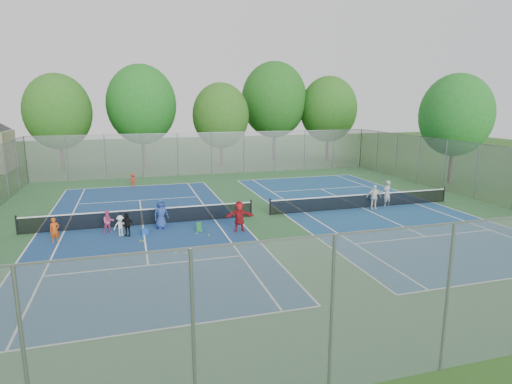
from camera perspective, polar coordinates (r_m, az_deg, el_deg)
ground at (r=26.24m, az=0.62°, el=-3.21°), size 120.00×120.00×0.00m
court_pad at (r=26.24m, az=0.62°, el=-3.20°), size 32.00×32.00×0.01m
court_left at (r=25.16m, az=-14.85°, el=-4.26°), size 10.97×23.77×0.01m
court_right at (r=29.01m, az=13.97°, el=-2.06°), size 10.97×23.77×0.01m
net_left at (r=25.04m, az=-14.90°, el=-3.29°), size 12.87×0.10×0.91m
net_right at (r=28.91m, az=14.01°, el=-1.22°), size 12.87×0.10×0.91m
fence_north at (r=41.17m, az=-5.95°, el=5.12°), size 32.00×0.10×4.00m
fence_south at (r=12.11m, az=24.09°, el=-12.92°), size 32.00×0.10×4.00m
fence_east at (r=34.05m, az=27.35°, el=2.40°), size 0.10×32.00×4.00m
tree_nw at (r=46.67m, az=-24.91°, el=9.69°), size 6.40×6.40×9.58m
tree_nl at (r=47.22m, az=-15.00°, el=11.19°), size 7.20×7.20×10.69m
tree_nc at (r=46.20m, az=-4.73°, el=10.11°), size 6.00×6.00×8.85m
tree_nr at (r=50.93m, az=2.43°, el=12.17°), size 7.60×7.60×11.42m
tree_ne at (r=51.37m, az=9.62°, el=10.82°), size 6.60×6.60×9.77m
tree_side_e at (r=40.16m, az=25.09°, el=9.26°), size 6.00×6.00×9.20m
ball_crate at (r=23.43m, az=-14.60°, el=-5.12°), size 0.37×0.37×0.29m
ball_hopper at (r=23.35m, az=-7.58°, el=-4.65°), size 0.30×0.30×0.48m
student_a at (r=23.42m, az=-25.26°, el=-4.65°), size 0.55×0.47×1.28m
student_b at (r=24.06m, az=-19.09°, el=-3.77°), size 0.71×0.62×1.24m
student_c at (r=23.39m, az=-17.62°, el=-4.31°), size 0.78×0.55×1.10m
student_d at (r=23.19m, az=-16.83°, el=-4.19°), size 0.79×0.62×1.25m
student_e at (r=24.06m, az=-12.55°, el=-2.85°), size 0.96×0.80×1.68m
student_f at (r=22.97m, az=-2.23°, el=-3.28°), size 1.60×0.66×1.68m
child_far_baseline at (r=36.53m, az=-16.08°, el=1.52°), size 0.74×0.48×1.08m
instructor at (r=29.79m, az=17.05°, el=-0.17°), size 0.73×0.57×1.75m
teen_court_b at (r=28.76m, az=15.45°, el=-0.65°), size 1.01×0.62×1.61m
tennis_ball_0 at (r=23.96m, az=-14.78°, el=-5.03°), size 0.07×0.07×0.07m
tennis_ball_1 at (r=19.34m, az=-5.66°, el=-8.82°), size 0.07×0.07×0.07m
tennis_ball_2 at (r=22.24m, az=-15.15°, el=-6.38°), size 0.07×0.07×0.07m
tennis_ball_3 at (r=23.32m, az=-7.30°, el=-5.19°), size 0.07×0.07×0.07m
tennis_ball_4 at (r=18.65m, az=-18.80°, el=-10.24°), size 0.07×0.07×0.07m
tennis_ball_5 at (r=20.18m, az=-9.35°, el=-8.02°), size 0.07×0.07×0.07m
tennis_ball_6 at (r=22.19m, az=-14.81°, el=-6.40°), size 0.07×0.07×0.07m
tennis_ball_7 at (r=22.87m, az=-7.89°, el=-5.55°), size 0.07×0.07×0.07m
tennis_ball_8 at (r=18.77m, az=-9.79°, el=-9.60°), size 0.07×0.07×0.07m
tennis_ball_9 at (r=22.55m, az=-6.29°, el=-5.77°), size 0.07×0.07×0.07m
tennis_ball_10 at (r=20.20m, az=-10.66°, el=-8.04°), size 0.07×0.07×0.07m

